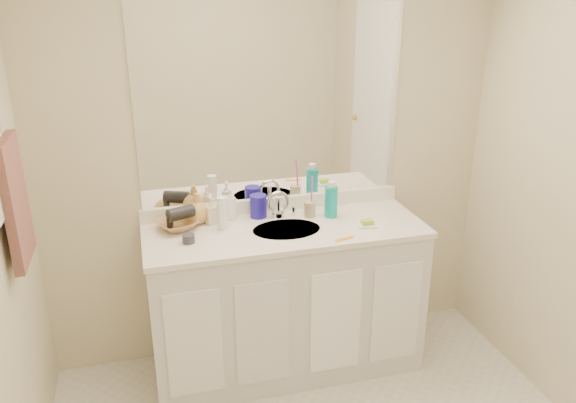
% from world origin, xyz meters
% --- Properties ---
extents(wall_back, '(2.60, 0.02, 2.40)m').
position_xyz_m(wall_back, '(0.00, 1.30, 1.20)').
color(wall_back, beige).
rests_on(wall_back, floor).
extents(vanity_cabinet, '(1.50, 0.55, 0.85)m').
position_xyz_m(vanity_cabinet, '(0.00, 1.02, 0.42)').
color(vanity_cabinet, silver).
rests_on(vanity_cabinet, floor).
extents(countertop, '(1.52, 0.57, 0.03)m').
position_xyz_m(countertop, '(0.00, 1.02, 0.86)').
color(countertop, white).
rests_on(countertop, vanity_cabinet).
extents(backsplash, '(1.52, 0.03, 0.08)m').
position_xyz_m(backsplash, '(0.00, 1.29, 0.92)').
color(backsplash, white).
rests_on(backsplash, countertop).
extents(sink_basin, '(0.37, 0.37, 0.02)m').
position_xyz_m(sink_basin, '(0.00, 1.00, 0.87)').
color(sink_basin, beige).
rests_on(sink_basin, countertop).
extents(faucet, '(0.02, 0.02, 0.11)m').
position_xyz_m(faucet, '(0.00, 1.18, 0.94)').
color(faucet, silver).
rests_on(faucet, countertop).
extents(mirror, '(1.48, 0.01, 1.20)m').
position_xyz_m(mirror, '(0.00, 1.29, 1.56)').
color(mirror, white).
rests_on(mirror, wall_back).
extents(blue_mug, '(0.10, 0.10, 0.13)m').
position_xyz_m(blue_mug, '(-0.11, 1.21, 0.94)').
color(blue_mug, '#1C1597').
rests_on(blue_mug, countertop).
extents(tan_cup, '(0.07, 0.07, 0.09)m').
position_xyz_m(tan_cup, '(0.17, 1.14, 0.92)').
color(tan_cup, tan).
rests_on(tan_cup, countertop).
extents(toothbrush, '(0.02, 0.04, 0.19)m').
position_xyz_m(toothbrush, '(0.18, 1.14, 1.03)').
color(toothbrush, '#ED3EAD').
rests_on(toothbrush, tan_cup).
extents(mouthwash_bottle, '(0.08, 0.08, 0.18)m').
position_xyz_m(mouthwash_bottle, '(0.29, 1.11, 0.97)').
color(mouthwash_bottle, '#0DA4A4').
rests_on(mouthwash_bottle, countertop).
extents(soap_dish, '(0.12, 0.10, 0.01)m').
position_xyz_m(soap_dish, '(0.43, 0.93, 0.89)').
color(soap_dish, white).
rests_on(soap_dish, countertop).
extents(green_soap, '(0.06, 0.05, 0.02)m').
position_xyz_m(green_soap, '(0.43, 0.93, 0.90)').
color(green_soap, '#97C830').
rests_on(green_soap, soap_dish).
extents(orange_comb, '(0.11, 0.05, 0.00)m').
position_xyz_m(orange_comb, '(0.25, 0.80, 0.88)').
color(orange_comb, orange).
rests_on(orange_comb, countertop).
extents(dark_jar, '(0.07, 0.07, 0.04)m').
position_xyz_m(dark_jar, '(-0.53, 0.97, 0.90)').
color(dark_jar, '#34343B').
rests_on(dark_jar, countertop).
extents(extra_white_bottle, '(0.06, 0.06, 0.18)m').
position_xyz_m(extra_white_bottle, '(-0.33, 1.10, 0.97)').
color(extra_white_bottle, white).
rests_on(extra_white_bottle, countertop).
extents(soap_bottle_white, '(0.08, 0.08, 0.18)m').
position_xyz_m(soap_bottle_white, '(-0.26, 1.23, 0.97)').
color(soap_bottle_white, white).
rests_on(soap_bottle_white, countertop).
extents(soap_bottle_cream, '(0.09, 0.09, 0.15)m').
position_xyz_m(soap_bottle_cream, '(-0.38, 1.19, 0.96)').
color(soap_bottle_cream, '#FCEECE').
rests_on(soap_bottle_cream, countertop).
extents(soap_bottle_yellow, '(0.16, 0.16, 0.17)m').
position_xyz_m(soap_bottle_yellow, '(-0.45, 1.22, 0.96)').
color(soap_bottle_yellow, tan).
rests_on(soap_bottle_yellow, countertop).
extents(wicker_basket, '(0.27, 0.27, 0.05)m').
position_xyz_m(wicker_basket, '(-0.56, 1.16, 0.91)').
color(wicker_basket, '#9D713F').
rests_on(wicker_basket, countertop).
extents(hair_dryer, '(0.16, 0.12, 0.07)m').
position_xyz_m(hair_dryer, '(-0.54, 1.16, 0.97)').
color(hair_dryer, black).
rests_on(hair_dryer, wicker_basket).
extents(hand_towel, '(0.04, 0.32, 0.55)m').
position_xyz_m(hand_towel, '(-1.25, 0.77, 1.25)').
color(hand_towel, brown).
rests_on(hand_towel, towel_ring).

